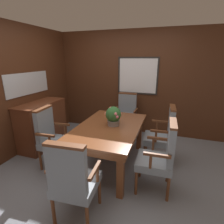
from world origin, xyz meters
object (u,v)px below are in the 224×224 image
at_px(dining_table, 109,131).
at_px(sideboard_cabinet, 43,124).
at_px(chair_head_near, 73,179).
at_px(chair_left_near, 52,136).
at_px(chair_right_near, 161,155).
at_px(chair_right_far, 163,133).
at_px(chair_head_far, 126,114).
at_px(potted_plant, 113,116).

distance_m(dining_table, sideboard_cabinet, 1.60).
height_order(dining_table, chair_head_near, chair_head_near).
bearing_deg(chair_left_near, chair_head_near, -137.41).
xyz_separation_m(dining_table, chair_right_near, (0.88, -0.38, -0.07)).
distance_m(chair_right_far, sideboard_cabinet, 2.45).
relative_size(chair_right_near, chair_right_far, 1.00).
relative_size(chair_right_near, chair_head_far, 1.00).
bearing_deg(chair_left_near, chair_right_far, -72.37).
bearing_deg(sideboard_cabinet, potted_plant, -5.61).
bearing_deg(chair_head_far, sideboard_cabinet, -145.45).
relative_size(dining_table, chair_head_far, 1.56).
bearing_deg(chair_head_near, chair_right_far, -123.37).
height_order(chair_right_near, chair_right_far, same).
bearing_deg(dining_table, chair_right_near, -23.51).
bearing_deg(chair_left_near, chair_head_far, -34.05).
height_order(chair_head_near, sideboard_cabinet, chair_head_near).
relative_size(potted_plant, sideboard_cabinet, 0.30).
bearing_deg(chair_right_far, potted_plant, -71.53).
height_order(chair_left_near, chair_head_far, same).
bearing_deg(chair_left_near, sideboard_cabinet, 45.65).
distance_m(chair_right_near, potted_plant, 0.99).
bearing_deg(dining_table, chair_left_near, -159.37).
bearing_deg(chair_right_far, chair_left_near, -71.10).
xyz_separation_m(chair_right_near, chair_right_far, (-0.01, 0.76, 0.00)).
xyz_separation_m(chair_right_far, potted_plant, (-0.82, -0.32, 0.33)).
height_order(chair_left_near, chair_right_near, same).
bearing_deg(chair_right_far, chair_head_near, -31.83).
height_order(dining_table, chair_right_far, chair_right_far).
xyz_separation_m(potted_plant, sideboard_cabinet, (-1.63, 0.16, -0.42)).
height_order(chair_right_near, sideboard_cabinet, chair_right_near).
distance_m(dining_table, chair_left_near, 0.98).
bearing_deg(chair_head_far, chair_head_near, -87.95).
bearing_deg(chair_right_near, chair_head_far, -152.84).
xyz_separation_m(chair_right_far, sideboard_cabinet, (-2.45, -0.16, -0.08)).
xyz_separation_m(dining_table, chair_left_near, (-0.91, -0.34, -0.07)).
distance_m(chair_left_near, chair_head_far, 1.81).
bearing_deg(chair_left_near, dining_table, -73.60).
height_order(chair_head_near, chair_left_near, same).
bearing_deg(chair_head_far, chair_left_near, -118.22).
bearing_deg(potted_plant, chair_left_near, -157.77).
relative_size(chair_right_far, potted_plant, 3.20).
bearing_deg(dining_table, chair_right_far, 23.13).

